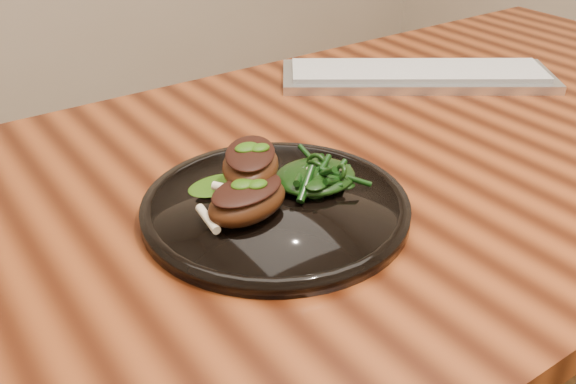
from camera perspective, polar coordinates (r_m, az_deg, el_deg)
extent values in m
cube|color=#361306|center=(0.95, 9.17, 3.12)|extent=(1.60, 0.80, 0.04)
cylinder|color=#32170B|center=(1.82, 18.00, 2.60)|extent=(0.06, 0.06, 0.71)
cylinder|color=black|center=(0.76, -1.11, -1.38)|extent=(0.32, 0.32, 0.02)
torus|color=black|center=(0.76, -1.11, -1.23)|extent=(0.31, 0.31, 0.02)
cylinder|color=black|center=(0.76, -1.11, -1.01)|extent=(0.21, 0.21, 0.00)
ellipsoid|color=#44200D|center=(0.72, -3.63, -0.88)|extent=(0.12, 0.09, 0.04)
ellipsoid|color=black|center=(0.71, -3.67, 0.22)|extent=(0.10, 0.08, 0.01)
cylinder|color=beige|center=(0.71, -7.13, -2.38)|extent=(0.02, 0.05, 0.01)
ellipsoid|color=#1A4107|center=(0.71, -3.68, 0.64)|extent=(0.03, 0.02, 0.01)
ellipsoid|color=#44200D|center=(0.75, -3.35, 2.39)|extent=(0.11, 0.12, 0.04)
ellipsoid|color=black|center=(0.75, -3.38, 3.47)|extent=(0.10, 0.11, 0.01)
cylinder|color=beige|center=(0.72, -4.91, 0.17)|extent=(0.04, 0.05, 0.01)
ellipsoid|color=#1A4107|center=(0.74, -3.40, 3.89)|extent=(0.03, 0.02, 0.01)
ellipsoid|color=#1A4107|center=(0.79, -6.27, 0.60)|extent=(0.08, 0.05, 0.00)
ellipsoid|color=black|center=(0.79, 2.42, 1.40)|extent=(0.10, 0.09, 0.02)
cube|color=#BBBEC0|center=(1.19, 11.39, 10.02)|extent=(0.48, 0.39, 0.02)
cube|color=silver|center=(1.18, 11.45, 10.55)|extent=(0.43, 0.35, 0.01)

